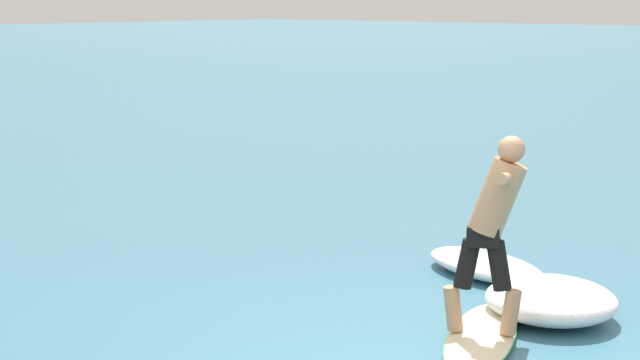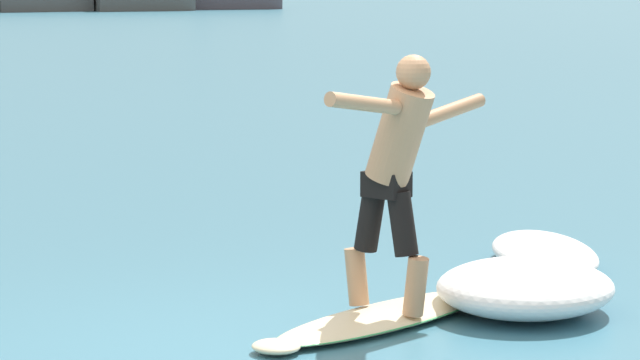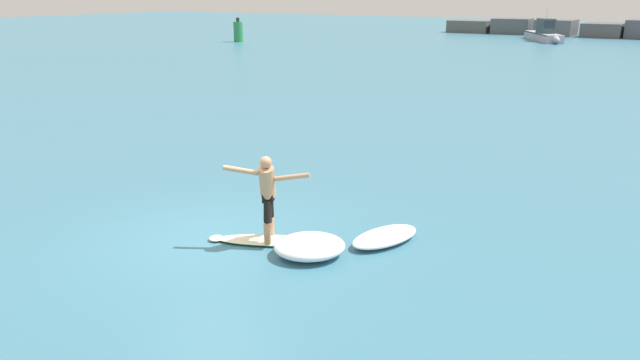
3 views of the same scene
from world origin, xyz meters
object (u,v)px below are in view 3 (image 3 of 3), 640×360
object	(u,v)px
fishing_boat_near_jetty	(544,34)
surfboard	(267,240)
surfer	(268,191)
channel_marker_buoy	(238,32)

from	to	relation	value
fishing_boat_near_jetty	surfboard	bearing A→B (deg)	-82.29
surfer	fishing_boat_near_jetty	bearing A→B (deg)	97.78
surfboard	channel_marker_buoy	world-z (taller)	channel_marker_buoy
surfboard	channel_marker_buoy	xyz separation A→B (m)	(-30.68, 36.95, 0.88)
surfboard	surfer	distance (m)	1.00
surfer	fishing_boat_near_jetty	xyz separation A→B (m)	(-7.21, 52.82, -0.39)
surfboard	fishing_boat_near_jetty	xyz separation A→B (m)	(-7.14, 52.77, 0.60)
surfer	channel_marker_buoy	bearing A→B (deg)	129.73
surfboard	channel_marker_buoy	bearing A→B (deg)	129.71
channel_marker_buoy	surfer	bearing A→B (deg)	-50.27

